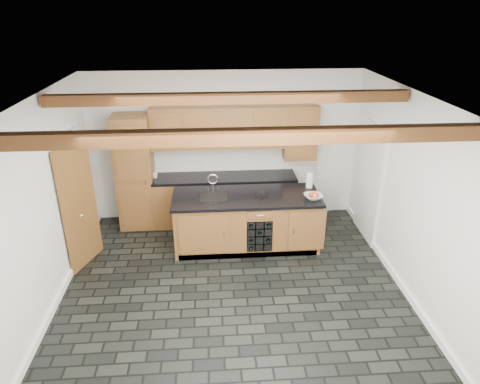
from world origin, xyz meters
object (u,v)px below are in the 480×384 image
object	(u,v)px
fruit_bowl	(313,197)
paper_towel	(310,180)
kitchen_scale	(262,194)
island	(247,221)

from	to	relation	value
fruit_bowl	paper_towel	size ratio (longest dim) A/B	1.14
paper_towel	fruit_bowl	bearing A→B (deg)	-94.82
kitchen_scale	fruit_bowl	world-z (taller)	fruit_bowl
fruit_bowl	paper_towel	xyz separation A→B (m)	(0.04, 0.47, 0.09)
fruit_bowl	paper_towel	bearing A→B (deg)	85.18
island	fruit_bowl	distance (m)	1.20
island	paper_towel	world-z (taller)	paper_towel
kitchen_scale	paper_towel	size ratio (longest dim) A/B	0.71
fruit_bowl	kitchen_scale	bearing A→B (deg)	167.16
kitchen_scale	fruit_bowl	xyz separation A→B (m)	(0.82, -0.19, 0.01)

